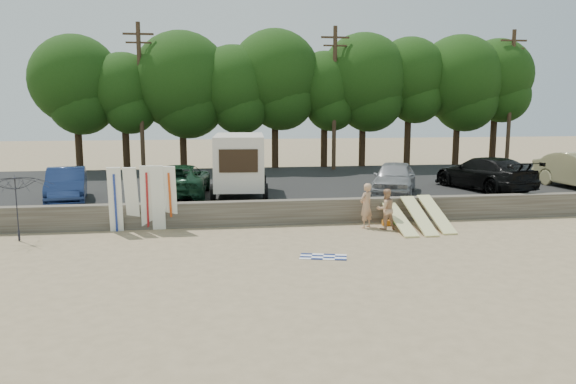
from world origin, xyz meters
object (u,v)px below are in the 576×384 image
(car_1, at_px, (181,180))
(car_3, at_px, (484,173))
(cooler, at_px, (397,220))
(beachgoer_b, at_px, (386,209))
(beach_umbrella, at_px, (15,208))
(beachgoer_a, at_px, (366,206))
(car_2, at_px, (394,178))
(car_0, at_px, (67,185))
(box_trailer, at_px, (239,161))

(car_1, relative_size, car_3, 0.93)
(car_3, distance_m, cooler, 7.13)
(beachgoer_b, relative_size, beach_umbrella, 0.59)
(car_1, bearing_deg, cooler, 159.20)
(beach_umbrella, bearing_deg, car_3, 13.35)
(beachgoer_a, relative_size, cooler, 4.70)
(car_1, height_order, car_2, car_2)
(cooler, bearing_deg, beach_umbrella, -156.63)
(car_1, distance_m, beach_umbrella, 7.53)
(car_0, bearing_deg, beach_umbrella, -110.86)
(car_2, relative_size, beachgoer_b, 2.81)
(beachgoer_a, relative_size, beachgoer_b, 1.11)
(beachgoer_a, bearing_deg, car_1, -67.69)
(box_trailer, xyz_separation_m, car_2, (7.15, -0.87, -0.79))
(cooler, bearing_deg, beachgoer_b, -111.72)
(car_0, distance_m, beachgoer_a, 12.81)
(car_2, distance_m, cooler, 3.61)
(cooler, relative_size, beach_umbrella, 0.14)
(box_trailer, bearing_deg, car_3, 3.68)
(car_0, xyz_separation_m, cooler, (13.70, -3.30, -1.27))
(beachgoer_a, xyz_separation_m, beachgoer_b, (0.69, -0.37, -0.09))
(car_0, relative_size, car_1, 0.85)
(car_3, height_order, beachgoer_b, car_3)
(car_2, height_order, cooler, car_2)
(car_0, bearing_deg, car_2, -10.29)
(car_1, bearing_deg, beachgoer_a, 151.89)
(car_1, relative_size, beach_umbrella, 1.93)
(car_2, bearing_deg, box_trailer, -163.20)
(box_trailer, xyz_separation_m, car_0, (-7.50, -0.80, -0.83))
(car_1, distance_m, car_3, 14.68)
(box_trailer, relative_size, car_3, 0.81)
(car_0, height_order, beachgoer_b, car_0)
(car_2, bearing_deg, cooler, -82.64)
(car_2, xyz_separation_m, beach_umbrella, (-15.45, -4.11, -0.25))
(beachgoer_b, distance_m, cooler, 1.37)
(car_0, distance_m, cooler, 14.15)
(beach_umbrella, bearing_deg, car_2, 14.89)
(beachgoer_a, distance_m, beachgoer_b, 0.78)
(cooler, bearing_deg, car_3, 54.09)
(car_2, distance_m, car_3, 4.89)
(car_2, distance_m, beachgoer_a, 4.52)
(beachgoer_a, bearing_deg, car_2, -158.33)
(beachgoer_a, bearing_deg, beach_umbrella, -33.89)
(car_0, height_order, beach_umbrella, beach_umbrella)
(car_0, bearing_deg, car_3, -8.14)
(car_2, xyz_separation_m, beachgoer_a, (-2.44, -3.76, -0.57))
(car_1, height_order, beachgoer_b, car_1)
(car_2, distance_m, beach_umbrella, 15.99)
(car_2, relative_size, beachgoer_a, 2.52)
(box_trailer, relative_size, car_0, 1.02)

